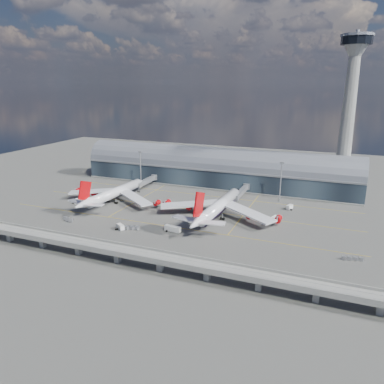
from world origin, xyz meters
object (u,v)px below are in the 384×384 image
at_px(cargo_train_1, 129,228).
at_px(cargo_train_2, 353,259).
at_px(service_truck_1, 120,227).
at_px(service_truck_3, 275,218).
at_px(airliner_right, 218,207).
at_px(service_truck_2, 173,229).
at_px(service_truck_0, 77,201).
at_px(floodlight_mast_left, 141,168).
at_px(airliner_left, 113,193).
at_px(service_truck_4, 290,207).
at_px(service_truck_5, 209,208).
at_px(control_tower, 348,117).
at_px(cargo_train_0, 68,219).
at_px(floodlight_mast_right, 281,181).

relative_size(cargo_train_1, cargo_train_2, 1.17).
relative_size(service_truck_1, service_truck_3, 0.96).
height_order(airliner_right, service_truck_2, airliner_right).
bearing_deg(service_truck_0, floodlight_mast_left, 40.97).
height_order(airliner_left, service_truck_2, airliner_left).
bearing_deg(cargo_train_1, service_truck_4, -31.18).
distance_m(service_truck_5, cargo_train_2, 87.52).
xyz_separation_m(service_truck_2, cargo_train_2, (84.46, -0.44, -0.83)).
bearing_deg(service_truck_5, service_truck_4, -6.68).
distance_m(airliner_right, cargo_train_2, 75.47).
relative_size(airliner_right, cargo_train_2, 8.02).
distance_m(service_truck_3, cargo_train_1, 78.75).
height_order(control_tower, service_truck_5, control_tower).
bearing_deg(service_truck_3, cargo_train_0, -141.24).
bearing_deg(cargo_train_0, floodlight_mast_left, -19.77).
bearing_deg(cargo_train_1, floodlight_mast_left, 42.67).
xyz_separation_m(service_truck_3, cargo_train_0, (-105.01, -42.49, -0.39)).
height_order(service_truck_3, cargo_train_0, service_truck_3).
bearing_deg(service_truck_1, cargo_train_1, -35.49).
xyz_separation_m(floodlight_mast_left, airliner_left, (2.77, -40.53, -7.70)).
height_order(floodlight_mast_right, cargo_train_1, floodlight_mast_right).
relative_size(service_truck_2, service_truck_4, 1.69).
height_order(floodlight_mast_right, service_truck_4, floodlight_mast_right).
relative_size(airliner_left, cargo_train_1, 6.35).
distance_m(control_tower, cargo_train_0, 180.61).
relative_size(floodlight_mast_right, cargo_train_0, 3.25).
relative_size(service_truck_0, cargo_train_2, 0.67).
xyz_separation_m(control_tower, service_truck_4, (-26.85, -41.36, -50.25)).
relative_size(floodlight_mast_right, cargo_train_2, 2.81).
xyz_separation_m(service_truck_3, cargo_train_1, (-67.33, -40.84, -0.37)).
bearing_deg(cargo_train_2, floodlight_mast_left, 75.90).
xyz_separation_m(service_truck_0, service_truck_5, (81.23, 18.07, 0.15)).
xyz_separation_m(service_truck_1, cargo_train_0, (-33.52, 0.04, -0.53)).
bearing_deg(service_truck_2, service_truck_4, -34.29).
relative_size(control_tower, service_truck_1, 19.16).
bearing_deg(service_truck_2, service_truck_3, -45.28).
height_order(control_tower, service_truck_1, control_tower).
bearing_deg(cargo_train_0, service_truck_2, -101.42).
relative_size(floodlight_mast_right, service_truck_2, 2.92).
bearing_deg(service_truck_0, service_truck_4, -13.47).
relative_size(service_truck_0, service_truck_2, 0.70).
bearing_deg(cargo_train_1, control_tower, -25.82).
bearing_deg(service_truck_0, airliner_right, -24.91).
bearing_deg(floodlight_mast_right, service_truck_5, -137.92).
bearing_deg(cargo_train_2, floodlight_mast_right, 43.16).
relative_size(floodlight_mast_right, service_truck_0, 4.16).
relative_size(floodlight_mast_left, cargo_train_1, 2.39).
distance_m(control_tower, cargo_train_1, 152.87).
bearing_deg(service_truck_4, service_truck_0, -141.77).
distance_m(floodlight_mast_right, service_truck_2, 83.50).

